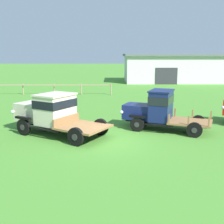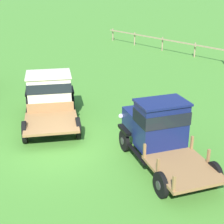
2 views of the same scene
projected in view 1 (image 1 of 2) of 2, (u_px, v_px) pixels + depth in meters
The scene contains 5 objects.
ground_plane at pixel (106, 141), 14.20m from camera, with size 240.00×240.00×0.00m, color #47842D.
farm_shed at pixel (177, 68), 44.32m from camera, with size 16.82×8.80×4.37m.
paddock_fence at pixel (37, 87), 30.22m from camera, with size 16.31×0.60×1.18m.
vintage_truck_second_in_line at pixel (51, 112), 15.32m from camera, with size 5.78×4.58×2.22m.
vintage_truck_midrow_center at pixel (157, 109), 16.18m from camera, with size 5.31×3.55×2.30m.
Camera 1 is at (0.25, -13.62, 4.29)m, focal length 45.00 mm.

